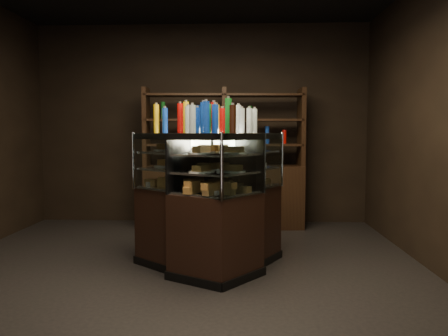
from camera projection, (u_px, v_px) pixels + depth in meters
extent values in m
plane|color=black|center=(179.00, 273.00, 4.30)|extent=(5.00, 5.00, 0.00)
cube|color=black|center=(202.00, 124.00, 6.66)|extent=(5.00, 0.02, 3.00)
cube|color=black|center=(84.00, 101.00, 1.68)|extent=(5.00, 0.02, 3.00)
cube|color=black|center=(444.00, 119.00, 4.07)|extent=(0.02, 5.00, 3.00)
cube|color=black|center=(228.00, 229.00, 4.42)|extent=(1.14, 1.37, 0.80)
cube|color=black|center=(228.00, 264.00, 4.45)|extent=(1.17, 1.41, 0.08)
cube|color=black|center=(228.00, 136.00, 4.35)|extent=(1.14, 1.37, 0.06)
cube|color=silver|center=(228.00, 189.00, 4.39)|extent=(1.07, 1.30, 0.02)
cube|color=silver|center=(228.00, 170.00, 4.38)|extent=(1.07, 1.30, 0.02)
cube|color=silver|center=(228.00, 153.00, 4.36)|extent=(1.07, 1.30, 0.02)
cube|color=white|center=(256.00, 163.00, 4.20)|extent=(0.61, 1.07, 0.57)
cylinder|color=silver|center=(282.00, 159.00, 4.73)|extent=(0.03, 0.03, 0.59)
cylinder|color=silver|center=(222.00, 167.00, 3.69)|extent=(0.03, 0.03, 0.59)
cube|color=black|center=(197.00, 230.00, 4.38)|extent=(1.34, 1.25, 0.80)
cube|color=black|center=(197.00, 265.00, 4.41)|extent=(1.38, 1.29, 0.08)
cube|color=black|center=(196.00, 136.00, 4.30)|extent=(1.34, 1.25, 0.06)
cube|color=silver|center=(197.00, 189.00, 4.35)|extent=(1.27, 1.19, 0.02)
cube|color=silver|center=(196.00, 170.00, 4.33)|extent=(1.27, 1.19, 0.02)
cube|color=silver|center=(196.00, 153.00, 4.32)|extent=(1.27, 1.19, 0.02)
cube|color=white|center=(172.00, 164.00, 4.09)|extent=(0.95, 0.79, 0.57)
cylinder|color=silver|center=(222.00, 167.00, 3.69)|extent=(0.03, 0.03, 0.59)
cylinder|color=silver|center=(133.00, 161.00, 4.50)|extent=(0.03, 0.03, 0.59)
cube|color=#D8944D|center=(202.00, 191.00, 3.93)|extent=(0.17, 0.20, 0.06)
cube|color=#D8944D|center=(214.00, 188.00, 4.11)|extent=(0.17, 0.20, 0.06)
cube|color=#D8944D|center=(226.00, 186.00, 4.28)|extent=(0.17, 0.20, 0.06)
cube|color=#D8944D|center=(236.00, 184.00, 4.46)|extent=(0.17, 0.20, 0.06)
cube|color=#D8944D|center=(246.00, 182.00, 4.63)|extent=(0.17, 0.20, 0.06)
cube|color=#D8944D|center=(255.00, 180.00, 4.81)|extent=(0.17, 0.20, 0.06)
cylinder|color=white|center=(202.00, 172.00, 3.98)|extent=(0.24, 0.24, 0.02)
cube|color=#D8944D|center=(202.00, 168.00, 3.98)|extent=(0.16, 0.19, 0.05)
cylinder|color=white|center=(220.00, 169.00, 4.24)|extent=(0.24, 0.24, 0.02)
cube|color=#D8944D|center=(220.00, 166.00, 4.24)|extent=(0.16, 0.19, 0.05)
cylinder|color=white|center=(236.00, 167.00, 4.51)|extent=(0.24, 0.24, 0.02)
cube|color=#D8944D|center=(236.00, 164.00, 4.50)|extent=(0.16, 0.19, 0.05)
cylinder|color=white|center=(250.00, 165.00, 4.77)|extent=(0.24, 0.24, 0.02)
cube|color=#D8944D|center=(250.00, 162.00, 4.77)|extent=(0.16, 0.19, 0.05)
cylinder|color=white|center=(202.00, 153.00, 3.96)|extent=(0.24, 0.24, 0.02)
cube|color=#D8944D|center=(202.00, 149.00, 3.96)|extent=(0.16, 0.19, 0.05)
cylinder|color=white|center=(220.00, 152.00, 4.23)|extent=(0.24, 0.24, 0.02)
cube|color=#D8944D|center=(220.00, 148.00, 4.23)|extent=(0.16, 0.19, 0.05)
cylinder|color=white|center=(236.00, 151.00, 4.49)|extent=(0.24, 0.24, 0.02)
cube|color=#D8944D|center=(236.00, 147.00, 4.49)|extent=(0.16, 0.19, 0.05)
cylinder|color=white|center=(251.00, 150.00, 4.75)|extent=(0.24, 0.24, 0.02)
cube|color=#D8944D|center=(251.00, 146.00, 4.75)|extent=(0.16, 0.19, 0.05)
cube|color=#D8944D|center=(161.00, 182.00, 4.66)|extent=(0.20, 0.18, 0.06)
cube|color=#D8944D|center=(173.00, 183.00, 4.53)|extent=(0.20, 0.18, 0.06)
cube|color=#D8944D|center=(187.00, 185.00, 4.39)|extent=(0.20, 0.18, 0.06)
cube|color=#D8944D|center=(202.00, 187.00, 4.25)|extent=(0.20, 0.18, 0.06)
cube|color=#D8944D|center=(217.00, 188.00, 4.11)|extent=(0.20, 0.18, 0.06)
cube|color=#D8944D|center=(234.00, 190.00, 3.98)|extent=(0.20, 0.18, 0.06)
cylinder|color=white|center=(166.00, 166.00, 4.64)|extent=(0.24, 0.24, 0.02)
cube|color=#D8944D|center=(166.00, 163.00, 4.64)|extent=(0.18, 0.17, 0.05)
cylinder|color=white|center=(186.00, 168.00, 4.43)|extent=(0.24, 0.24, 0.02)
cube|color=#D8944D|center=(186.00, 164.00, 4.43)|extent=(0.18, 0.17, 0.05)
cylinder|color=white|center=(208.00, 169.00, 4.23)|extent=(0.24, 0.24, 0.02)
cube|color=#D8944D|center=(208.00, 166.00, 4.22)|extent=(0.18, 0.17, 0.05)
cylinder|color=white|center=(232.00, 171.00, 4.02)|extent=(0.24, 0.24, 0.02)
cube|color=#D8944D|center=(232.00, 168.00, 4.02)|extent=(0.18, 0.17, 0.05)
cylinder|color=white|center=(165.00, 150.00, 4.62)|extent=(0.24, 0.24, 0.02)
cube|color=#D8944D|center=(165.00, 147.00, 4.62)|extent=(0.18, 0.17, 0.05)
cylinder|color=white|center=(186.00, 151.00, 4.42)|extent=(0.24, 0.24, 0.02)
cube|color=#D8944D|center=(186.00, 148.00, 4.41)|extent=(0.18, 0.17, 0.05)
cylinder|color=white|center=(208.00, 152.00, 4.21)|extent=(0.24, 0.24, 0.02)
cube|color=#D8944D|center=(208.00, 148.00, 4.21)|extent=(0.18, 0.17, 0.05)
cylinder|color=white|center=(232.00, 153.00, 4.00)|extent=(0.24, 0.24, 0.02)
cube|color=#D8944D|center=(232.00, 149.00, 4.00)|extent=(0.18, 0.17, 0.05)
cylinder|color=silver|center=(198.00, 118.00, 3.90)|extent=(0.06, 0.06, 0.28)
cylinder|color=silver|center=(198.00, 101.00, 3.88)|extent=(0.03, 0.03, 0.02)
cylinder|color=#0F38B2|center=(205.00, 118.00, 3.98)|extent=(0.06, 0.06, 0.28)
cylinder|color=silver|center=(205.00, 101.00, 3.97)|extent=(0.03, 0.03, 0.02)
cylinder|color=#147223|center=(211.00, 118.00, 4.07)|extent=(0.06, 0.06, 0.28)
cylinder|color=silver|center=(211.00, 102.00, 4.06)|extent=(0.03, 0.03, 0.02)
cylinder|color=yellow|center=(217.00, 119.00, 4.16)|extent=(0.06, 0.06, 0.28)
cylinder|color=silver|center=(217.00, 103.00, 4.15)|extent=(0.03, 0.03, 0.02)
cylinder|color=#B20C0A|center=(223.00, 119.00, 4.25)|extent=(0.06, 0.06, 0.28)
cylinder|color=silver|center=(223.00, 103.00, 4.23)|extent=(0.03, 0.03, 0.02)
cylinder|color=#D8590A|center=(228.00, 119.00, 4.33)|extent=(0.06, 0.06, 0.28)
cylinder|color=silver|center=(228.00, 104.00, 4.32)|extent=(0.03, 0.03, 0.02)
cylinder|color=black|center=(234.00, 119.00, 4.42)|extent=(0.06, 0.06, 0.28)
cylinder|color=silver|center=(234.00, 104.00, 4.41)|extent=(0.03, 0.03, 0.02)
cylinder|color=silver|center=(239.00, 120.00, 4.51)|extent=(0.06, 0.06, 0.28)
cylinder|color=silver|center=(239.00, 105.00, 4.50)|extent=(0.03, 0.03, 0.02)
cylinder|color=#0F38B2|center=(244.00, 120.00, 4.60)|extent=(0.06, 0.06, 0.28)
cylinder|color=silver|center=(244.00, 105.00, 4.58)|extent=(0.03, 0.03, 0.02)
cylinder|color=#147223|center=(248.00, 120.00, 4.68)|extent=(0.06, 0.06, 0.28)
cylinder|color=silver|center=(248.00, 106.00, 4.67)|extent=(0.03, 0.03, 0.02)
cylinder|color=yellow|center=(253.00, 120.00, 4.77)|extent=(0.06, 0.06, 0.28)
cylinder|color=silver|center=(253.00, 106.00, 4.76)|extent=(0.03, 0.03, 0.02)
cylinder|color=silver|center=(162.00, 120.00, 4.63)|extent=(0.06, 0.06, 0.28)
cylinder|color=silver|center=(162.00, 106.00, 4.62)|extent=(0.03, 0.03, 0.02)
cylinder|color=#0F38B2|center=(168.00, 120.00, 4.56)|extent=(0.06, 0.06, 0.28)
cylinder|color=silver|center=(168.00, 105.00, 4.55)|extent=(0.03, 0.03, 0.02)
cylinder|color=#147223|center=(175.00, 120.00, 4.49)|extent=(0.06, 0.06, 0.28)
cylinder|color=silver|center=(175.00, 105.00, 4.48)|extent=(0.03, 0.03, 0.02)
cylinder|color=yellow|center=(182.00, 119.00, 4.42)|extent=(0.06, 0.06, 0.28)
cylinder|color=silver|center=(182.00, 104.00, 4.41)|extent=(0.03, 0.03, 0.02)
cylinder|color=#B20C0A|center=(189.00, 119.00, 4.36)|extent=(0.06, 0.06, 0.28)
cylinder|color=silver|center=(189.00, 104.00, 4.34)|extent=(0.03, 0.03, 0.02)
cylinder|color=#D8590A|center=(196.00, 119.00, 4.29)|extent=(0.06, 0.06, 0.28)
cylinder|color=silver|center=(196.00, 104.00, 4.28)|extent=(0.03, 0.03, 0.02)
cylinder|color=black|center=(204.00, 119.00, 4.22)|extent=(0.06, 0.06, 0.28)
cylinder|color=silver|center=(204.00, 103.00, 4.21)|extent=(0.03, 0.03, 0.02)
cylinder|color=silver|center=(211.00, 118.00, 4.15)|extent=(0.06, 0.06, 0.28)
cylinder|color=silver|center=(211.00, 103.00, 4.14)|extent=(0.03, 0.03, 0.02)
cylinder|color=#0F38B2|center=(219.00, 118.00, 4.08)|extent=(0.06, 0.06, 0.28)
cylinder|color=silver|center=(219.00, 102.00, 4.07)|extent=(0.03, 0.03, 0.02)
cylinder|color=#147223|center=(228.00, 118.00, 4.01)|extent=(0.06, 0.06, 0.28)
cylinder|color=silver|center=(228.00, 102.00, 4.00)|extent=(0.03, 0.03, 0.02)
cylinder|color=yellow|center=(236.00, 118.00, 3.95)|extent=(0.06, 0.06, 0.28)
cylinder|color=silver|center=(236.00, 101.00, 3.93)|extent=(0.03, 0.03, 0.02)
cylinder|color=black|center=(255.00, 236.00, 5.37)|extent=(0.26, 0.26, 0.20)
cone|color=#1D5B1A|center=(255.00, 206.00, 5.34)|extent=(0.40, 0.40, 0.55)
cone|color=#1D5B1A|center=(255.00, 192.00, 5.33)|extent=(0.31, 0.31, 0.38)
cube|color=black|center=(224.00, 197.00, 6.29)|extent=(2.29, 0.55, 0.90)
cube|color=black|center=(146.00, 127.00, 6.19)|extent=(0.08, 0.38, 1.10)
cube|color=black|center=(224.00, 127.00, 6.20)|extent=(0.08, 0.38, 1.10)
cube|color=black|center=(301.00, 127.00, 6.22)|extent=(0.08, 0.38, 1.10)
cube|color=black|center=(224.00, 145.00, 6.22)|extent=(2.24, 0.50, 0.03)
cube|color=black|center=(224.00, 120.00, 6.20)|extent=(2.24, 0.50, 0.03)
cube|color=black|center=(224.00, 95.00, 6.17)|extent=(2.24, 0.50, 0.03)
cylinder|color=silver|center=(163.00, 136.00, 6.20)|extent=(0.06, 0.06, 0.22)
cylinder|color=#0F38B2|center=(181.00, 136.00, 6.20)|extent=(0.06, 0.06, 0.22)
cylinder|color=#147223|center=(198.00, 136.00, 6.21)|extent=(0.06, 0.06, 0.22)
cylinder|color=yellow|center=(215.00, 136.00, 6.21)|extent=(0.06, 0.06, 0.22)
cylinder|color=#B20C0A|center=(233.00, 136.00, 6.22)|extent=(0.06, 0.06, 0.22)
cylinder|color=#D8590A|center=(250.00, 136.00, 6.22)|extent=(0.06, 0.06, 0.22)
cylinder|color=black|center=(267.00, 136.00, 6.22)|extent=(0.06, 0.06, 0.22)
cylinder|color=silver|center=(284.00, 136.00, 6.23)|extent=(0.06, 0.06, 0.22)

